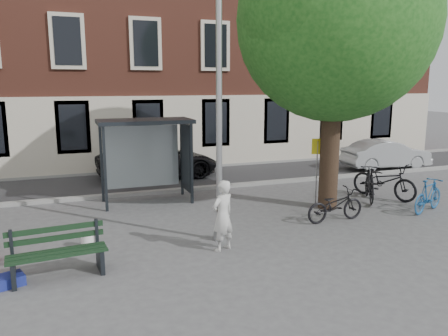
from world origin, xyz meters
TOP-DOWN VIEW (x-y plane):
  - ground at (0.00, 0.00)m, footprint 90.00×90.00m
  - road at (0.00, 7.00)m, footprint 40.00×4.00m
  - curb_near at (0.00, 5.00)m, footprint 40.00×0.25m
  - curb_far at (0.00, 9.00)m, footprint 40.00×0.25m
  - building_row at (0.00, 13.00)m, footprint 30.00×8.00m
  - lamppost at (0.00, 0.00)m, footprint 0.28×0.35m
  - tree_right at (4.01, 1.38)m, footprint 5.76×5.60m
  - bus_shelter at (-0.61, 4.11)m, footprint 2.85×1.45m
  - painter at (-0.15, -0.66)m, footprint 0.69×0.60m
  - bench at (-3.61, -0.83)m, footprint 1.87×0.76m
  - bike_a at (3.43, 0.28)m, footprint 1.76×0.68m
  - bike_b at (6.50, 0.11)m, footprint 1.70×1.03m
  - bike_c at (6.39, 1.87)m, footprint 1.54×2.34m
  - bike_d at (5.71, 1.74)m, footprint 1.40×1.85m
  - car_dark at (0.11, 7.61)m, footprint 4.94×2.51m
  - car_silver at (9.95, 6.00)m, footprint 3.97×1.63m
  - blue_crate at (-4.50, -0.96)m, footprint 0.65×0.56m
  - bucket_a at (-3.00, 0.52)m, footprint 0.36×0.36m
  - notice_sign at (3.80, 1.84)m, footprint 0.35×0.12m

SIDE VIEW (x-z plane):
  - ground at x=0.00m, z-range 0.00..0.00m
  - road at x=0.00m, z-range 0.00..0.01m
  - curb_near at x=0.00m, z-range 0.00..0.12m
  - curb_far at x=0.00m, z-range 0.00..0.12m
  - blue_crate at x=-4.50m, z-range 0.00..0.20m
  - bucket_a at x=-3.00m, z-range 0.00..0.36m
  - bench at x=-3.61m, z-range -0.04..0.90m
  - bike_a at x=3.43m, z-range 0.00..0.91m
  - bike_b at x=6.50m, z-range 0.00..0.99m
  - bike_d at x=5.71m, z-range 0.00..1.11m
  - bike_c at x=6.39m, z-range 0.00..1.16m
  - car_silver at x=9.95m, z-range 0.00..1.28m
  - car_dark at x=0.11m, z-range 0.00..1.34m
  - painter at x=-0.15m, z-range 0.00..1.61m
  - notice_sign at x=3.80m, z-range 0.50..2.57m
  - bus_shelter at x=-0.61m, z-range 0.61..3.23m
  - lamppost at x=0.00m, z-range -0.27..5.84m
  - tree_right at x=4.01m, z-range 1.52..9.72m
  - building_row at x=0.00m, z-range 0.00..14.00m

